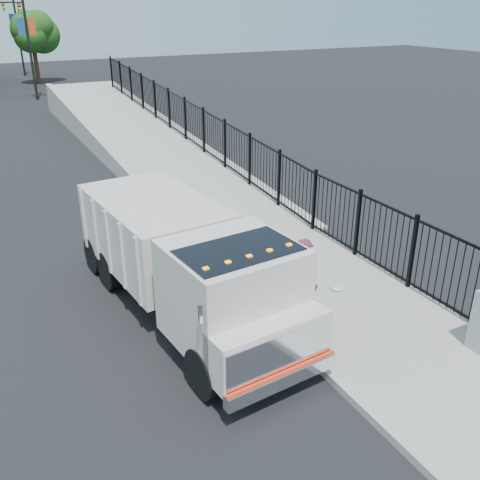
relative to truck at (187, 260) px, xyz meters
name	(u,v)px	position (x,y,z in m)	size (l,w,h in m)	color
ground	(281,329)	(1.53, -1.39, -1.38)	(120.00, 120.00, 0.00)	black
sidewalk	(417,351)	(3.46, -3.39, -1.32)	(3.55, 12.00, 0.12)	#9E998E
curb	(338,380)	(1.53, -3.39, -1.30)	(0.30, 12.00, 0.16)	#ADAAA3
ramp	(143,149)	(3.66, 14.61, -1.38)	(3.95, 24.00, 1.70)	#9E998E
iron_fence	(204,145)	(5.08, 10.61, -0.48)	(0.10, 28.00, 1.80)	black
truck	(187,260)	(0.00, 0.00, 0.00)	(2.94, 7.32, 2.45)	black
worker	(303,282)	(1.93, -1.53, -0.28)	(0.71, 0.47, 1.96)	maroon
debris	(337,288)	(3.48, -0.73, -1.22)	(0.29, 0.29, 0.07)	silver
light_pole_1	(23,34)	(1.05, 31.34, 2.99)	(3.78, 0.22, 8.00)	black
light_pole_3	(14,26)	(2.04, 45.69, 2.99)	(3.78, 0.22, 8.00)	black
tree_1	(32,34)	(2.71, 39.72, 2.58)	(2.76, 2.76, 5.38)	#382314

